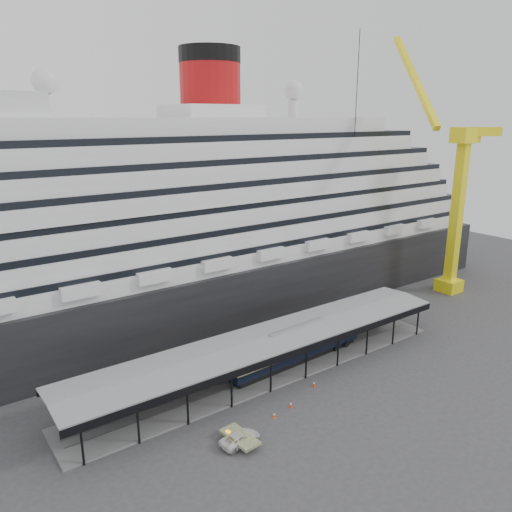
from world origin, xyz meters
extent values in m
plane|color=#363639|center=(0.00, 0.00, 0.00)|extent=(200.00, 200.00, 0.00)
cube|color=black|center=(0.00, 32.00, 5.00)|extent=(130.00, 30.00, 10.00)
cylinder|color=#AC0D0F|center=(8.00, 32.00, 37.40)|extent=(10.00, 10.00, 9.00)
cylinder|color=black|center=(8.00, 32.00, 42.65)|extent=(10.10, 10.10, 2.50)
sphere|color=silver|center=(-18.00, 32.00, 37.70)|extent=(3.60, 3.60, 3.60)
sphere|color=silver|center=(26.00, 32.00, 37.70)|extent=(3.60, 3.60, 3.60)
cube|color=slate|center=(0.00, 5.00, 0.12)|extent=(56.00, 8.00, 0.24)
cube|color=slate|center=(0.00, 4.28, 0.28)|extent=(54.00, 0.08, 0.10)
cube|color=slate|center=(0.00, 5.72, 0.28)|extent=(54.00, 0.08, 0.10)
cube|color=black|center=(0.00, 0.50, 4.45)|extent=(56.00, 0.18, 0.90)
cube|color=black|center=(0.00, 9.50, 4.45)|extent=(56.00, 0.18, 0.90)
cube|color=slate|center=(0.00, 5.00, 5.18)|extent=(56.00, 9.00, 0.24)
cube|color=yellow|center=(48.00, 10.00, 1.20)|extent=(4.00, 4.00, 2.40)
cube|color=yellow|center=(48.00, 10.00, 15.40)|extent=(1.80, 1.80, 26.00)
cube|color=yellow|center=(48.00, 10.00, 29.80)|extent=(5.00, 3.20, 2.80)
cube|color=yellow|center=(39.13, 15.12, 39.20)|extent=(11.42, 18.78, 16.80)
cube|color=yellow|center=(51.03, 8.25, 30.40)|extent=(6.00, 4.39, 1.60)
cylinder|color=black|center=(30.26, 20.24, 23.60)|extent=(0.12, 0.12, 47.21)
imported|color=silver|center=(-11.68, -5.28, 0.62)|extent=(4.61, 2.40, 1.24)
cube|color=black|center=(4.68, 5.00, 0.59)|extent=(21.34, 3.40, 0.71)
cube|color=black|center=(4.68, 5.00, 1.50)|extent=(22.37, 3.85, 1.11)
cube|color=beige|center=(4.68, 5.00, 2.72)|extent=(22.37, 3.89, 1.32)
cube|color=black|center=(4.68, 5.00, 3.58)|extent=(22.37, 3.85, 0.40)
cube|color=#FA4B0D|center=(-5.95, -3.74, 0.01)|extent=(0.39, 0.39, 0.03)
cone|color=#FA4B0D|center=(-5.95, -3.74, 0.38)|extent=(0.33, 0.33, 0.72)
cylinder|color=white|center=(-5.95, -3.74, 0.45)|extent=(0.23, 0.23, 0.14)
cube|color=red|center=(-3.03, -3.16, 0.01)|extent=(0.46, 0.46, 0.03)
cone|color=red|center=(-3.03, -3.16, 0.38)|extent=(0.38, 0.38, 0.71)
cylinder|color=white|center=(-3.03, -3.16, 0.45)|extent=(0.23, 0.23, 0.14)
cube|color=red|center=(2.37, -1.28, 0.02)|extent=(0.52, 0.52, 0.03)
cone|color=red|center=(2.37, -1.28, 0.40)|extent=(0.44, 0.44, 0.76)
cylinder|color=white|center=(2.37, -1.28, 0.48)|extent=(0.24, 0.24, 0.15)
camera|label=1|loc=(-36.65, -42.74, 33.08)|focal=35.00mm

